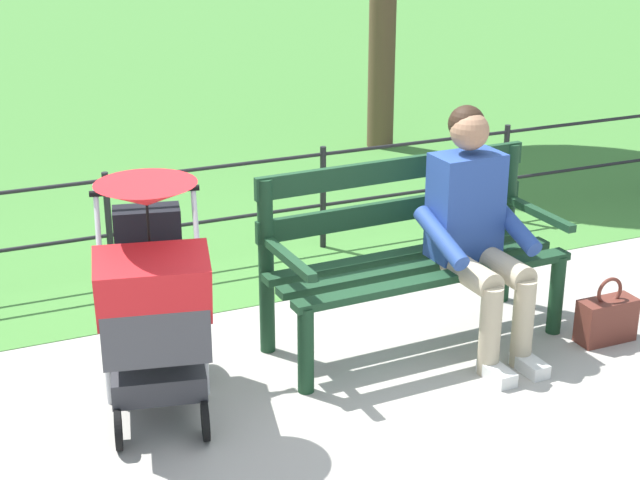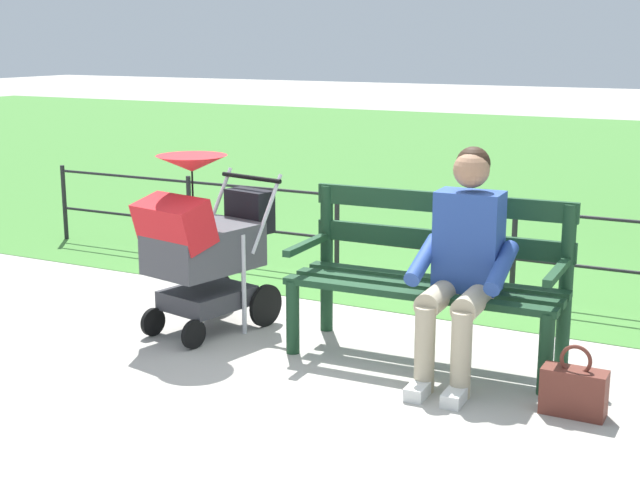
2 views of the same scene
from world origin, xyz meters
name	(u,v)px [view 2 (image 2 of 2)]	position (x,y,z in m)	size (l,w,h in m)	color
ground_plane	(331,345)	(0.00, 0.00, 0.00)	(60.00, 60.00, 0.00)	#ADA89E
grass_lawn	(601,166)	(0.00, -8.80, 0.00)	(40.00, 16.00, 0.01)	#478438
park_bench	(431,270)	(-0.59, -0.12, 0.53)	(1.62, 0.65, 0.96)	#193D23
person_on_bench	(463,258)	(-0.86, 0.11, 0.68)	(0.55, 0.74, 1.28)	tan
stroller	(203,242)	(0.85, 0.13, 0.59)	(0.67, 0.96, 1.15)	black
handbag	(574,391)	(-1.55, 0.37, 0.13)	(0.32, 0.14, 0.37)	brown
park_fence	(421,233)	(0.00, -1.51, 0.42)	(7.14, 0.04, 0.70)	black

